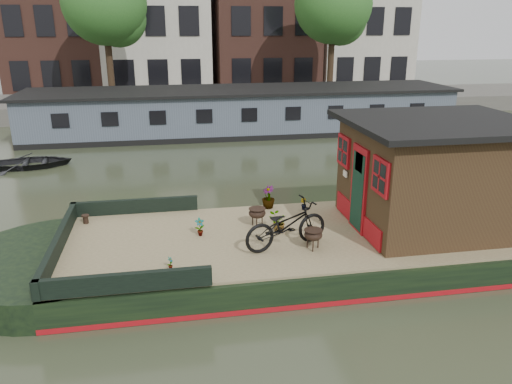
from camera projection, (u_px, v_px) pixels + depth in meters
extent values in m
plane|color=#2B311F|center=(337.00, 257.00, 11.33)|extent=(120.00, 120.00, 0.00)
cube|color=black|center=(337.00, 245.00, 11.23)|extent=(12.00, 4.00, 0.60)
cylinder|color=black|center=(58.00, 267.00, 10.22)|extent=(4.00, 4.00, 0.60)
cube|color=maroon|center=(337.00, 254.00, 11.31)|extent=(12.02, 4.02, 0.10)
cube|color=#94865B|center=(338.00, 231.00, 11.13)|extent=(11.80, 3.80, 0.05)
cube|color=black|center=(59.00, 243.00, 10.07)|extent=(0.12, 4.00, 0.35)
cube|color=black|center=(135.00, 206.00, 12.10)|extent=(3.00, 0.12, 0.35)
cube|color=black|center=(124.00, 283.00, 8.52)|extent=(3.00, 0.12, 0.35)
cube|color=black|center=(435.00, 176.00, 11.12)|extent=(3.50, 3.00, 2.30)
cube|color=black|center=(441.00, 122.00, 10.74)|extent=(4.00, 3.50, 0.12)
cube|color=maroon|center=(359.00, 189.00, 10.89)|extent=(0.06, 0.80, 1.90)
cube|color=black|center=(358.00, 191.00, 10.90)|extent=(0.04, 0.64, 1.70)
cube|color=maroon|center=(381.00, 176.00, 9.72)|extent=(0.06, 0.72, 0.72)
cube|color=maroon|center=(344.00, 151.00, 11.68)|extent=(0.06, 0.72, 0.72)
imported|color=black|center=(286.00, 225.00, 10.16)|extent=(1.96, 1.16, 0.98)
imported|color=#9F472D|center=(200.00, 227.00, 10.79)|extent=(0.24, 0.19, 0.41)
imported|color=maroon|center=(303.00, 204.00, 12.35)|extent=(0.18, 0.20, 0.29)
imported|color=#AD5732|center=(278.00, 223.00, 10.98)|extent=(0.40, 0.35, 0.44)
imported|color=brown|center=(268.00, 197.00, 12.41)|extent=(0.44, 0.44, 0.57)
imported|color=#994B2D|center=(170.00, 263.00, 9.32)|extent=(0.14, 0.16, 0.26)
cylinder|color=black|center=(86.00, 219.00, 11.49)|extent=(0.18, 0.18, 0.20)
cylinder|color=black|center=(154.00, 278.00, 8.83)|extent=(0.18, 0.18, 0.21)
imported|color=black|center=(30.00, 159.00, 18.36)|extent=(3.10, 2.35, 0.60)
cube|color=#485261|center=(243.00, 112.00, 24.06)|extent=(20.00, 4.00, 2.00)
cube|color=black|center=(242.00, 90.00, 23.73)|extent=(20.40, 4.40, 0.12)
cube|color=black|center=(243.00, 130.00, 24.35)|extent=(20.00, 4.05, 0.24)
cube|color=#47443F|center=(226.00, 103.00, 30.30)|extent=(60.00, 6.00, 0.90)
cylinder|color=#332316|center=(110.00, 65.00, 27.03)|extent=(0.36, 0.36, 4.00)
sphere|color=#1C501A|center=(104.00, 2.00, 26.00)|extent=(4.40, 4.40, 4.40)
sphere|color=#1C501A|center=(118.00, 18.00, 26.64)|extent=(3.00, 3.00, 3.00)
cylinder|color=#332316|center=(331.00, 62.00, 29.13)|extent=(0.36, 0.36, 4.00)
sphere|color=#1C501A|center=(333.00, 4.00, 28.10)|extent=(4.40, 4.40, 4.40)
sphere|color=#1C501A|center=(341.00, 19.00, 28.74)|extent=(3.00, 3.00, 3.00)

